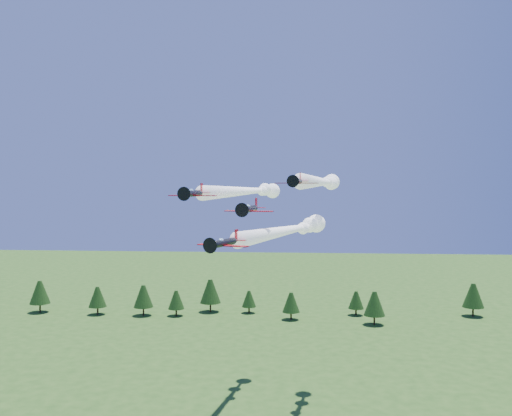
# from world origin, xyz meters

# --- Properties ---
(plane_lead) EXTENTS (19.79, 43.06, 3.70)m
(plane_lead) POSITION_xyz_m (6.79, 16.00, 38.56)
(plane_lead) COLOR black
(plane_lead) RESTS_ON ground
(plane_left) EXTENTS (15.38, 60.09, 3.70)m
(plane_left) POSITION_xyz_m (-2.43, 34.28, 45.39)
(plane_left) COLOR black
(plane_left) RESTS_ON ground
(plane_right) EXTENTS (13.42, 56.22, 3.70)m
(plane_right) POSITION_xyz_m (13.15, 28.85, 47.29)
(plane_right) COLOR black
(plane_right) RESTS_ON ground
(plane_slot) EXTENTS (8.33, 9.14, 2.91)m
(plane_slot) POSITION_xyz_m (0.19, 6.94, 42.72)
(plane_slot) COLOR black
(plane_slot) RESTS_ON ground
(treeline) EXTENTS (163.27, 22.17, 11.90)m
(treeline) POSITION_xyz_m (-13.47, 112.33, 6.81)
(treeline) COLOR #382314
(treeline) RESTS_ON ground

